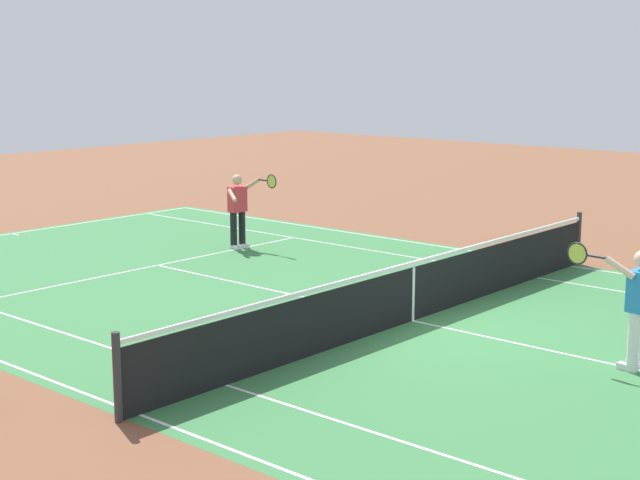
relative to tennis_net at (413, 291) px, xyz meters
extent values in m
plane|color=brown|center=(0.00, 0.00, -0.49)|extent=(60.00, 60.00, 0.00)
cube|color=#387A42|center=(0.00, 0.00, -0.49)|extent=(24.20, 11.40, 0.00)
cube|color=white|center=(11.90, 0.00, -0.49)|extent=(0.05, 11.00, 0.01)
cube|color=white|center=(0.00, -5.50, -0.49)|extent=(23.80, 0.05, 0.01)
cube|color=white|center=(0.00, 5.50, -0.49)|extent=(23.80, 0.05, 0.01)
cube|color=white|center=(0.00, -4.11, -0.49)|extent=(23.80, 0.05, 0.01)
cube|color=white|center=(0.00, 4.11, -0.49)|extent=(23.80, 0.05, 0.01)
cube|color=white|center=(6.40, 0.00, -0.49)|extent=(0.05, 8.22, 0.01)
cube|color=white|center=(0.00, 0.00, -0.49)|extent=(12.80, 0.05, 0.01)
cube|color=white|center=(11.75, 0.00, -0.49)|extent=(0.30, 0.05, 0.01)
cylinder|color=#2D2D33|center=(0.00, -5.80, 0.05)|extent=(0.10, 0.10, 1.08)
cylinder|color=#2D2D33|center=(0.00, 5.80, 0.05)|extent=(0.10, 0.10, 1.08)
cube|color=black|center=(0.00, 0.00, -0.05)|extent=(0.02, 11.60, 0.88)
cube|color=white|center=(0.00, 0.00, 0.46)|extent=(0.04, 11.60, 0.06)
cube|color=white|center=(0.00, 0.00, -0.05)|extent=(0.04, 0.06, 0.88)
cylinder|color=black|center=(6.52, -2.27, -0.04)|extent=(0.15, 0.15, 0.74)
cube|color=white|center=(6.46, -2.26, -0.45)|extent=(0.29, 0.14, 0.09)
cylinder|color=black|center=(6.49, -2.51, -0.04)|extent=(0.15, 0.15, 0.74)
cube|color=white|center=(6.43, -2.50, -0.45)|extent=(0.29, 0.14, 0.09)
cube|color=#E03342|center=(6.50, -2.39, 0.61)|extent=(0.28, 0.40, 0.56)
sphere|color=#DBAA84|center=(6.50, -2.39, 1.04)|extent=(0.23, 0.23, 0.23)
cylinder|color=#DBAA84|center=(6.36, -2.09, 0.74)|extent=(0.41, 0.25, 0.26)
cylinder|color=#DBAA84|center=(6.30, -2.65, 0.94)|extent=(0.43, 0.18, 0.30)
cylinder|color=#232326|center=(5.98, -2.68, 1.05)|extent=(0.28, 0.06, 0.04)
torus|color=#232326|center=(5.70, -2.65, 1.05)|extent=(0.31, 0.05, 0.31)
cylinder|color=#C6D84C|center=(5.70, -2.65, 1.05)|extent=(0.27, 0.03, 0.27)
cube|color=white|center=(-3.68, -0.12, -0.45)|extent=(0.29, 0.14, 0.09)
cylinder|color=white|center=(-3.72, 0.12, -0.04)|extent=(0.15, 0.15, 0.74)
cube|color=white|center=(-3.66, 0.12, -0.45)|extent=(0.29, 0.14, 0.09)
cylinder|color=beige|center=(-3.58, -0.29, 0.74)|extent=(0.41, 0.25, 0.26)
cylinder|color=beige|center=(-3.53, 0.26, 0.94)|extent=(0.43, 0.19, 0.30)
cylinder|color=#232326|center=(-3.21, 0.30, 1.05)|extent=(0.28, 0.06, 0.04)
torus|color=#232326|center=(-2.92, 0.27, 1.05)|extent=(0.31, 0.05, 0.31)
cylinder|color=#C6D84C|center=(-2.92, 0.27, 1.05)|extent=(0.27, 0.03, 0.27)
camera|label=1|loc=(-8.64, 12.13, 3.63)|focal=53.43mm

